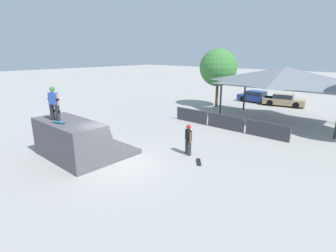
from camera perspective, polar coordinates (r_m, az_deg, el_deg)
name	(u,v)px	position (r m, az deg, el deg)	size (l,w,h in m)	color
ground_plane	(116,164)	(13.69, -11.17, -8.05)	(160.00, 160.00, 0.00)	#A3A09B
quarter_pipe_ramp	(77,141)	(14.83, -19.25, -3.08)	(4.45, 3.97, 2.05)	#565459
skater_on_deck	(54,101)	(14.59, -23.65, 4.98)	(0.76, 0.38, 1.76)	#2D2D33
skateboard_on_deck	(59,122)	(14.08, -22.61, 0.77)	(0.80, 0.39, 0.09)	silver
bystander_walking	(188,137)	(14.31, 4.46, -2.42)	(0.63, 0.43, 1.71)	#2D2D33
skateboard_on_ground	(199,162)	(13.61, 6.71, -7.72)	(0.67, 0.74, 0.09)	green
barrier_fence	(225,122)	(19.62, 12.37, 0.82)	(9.12, 0.12, 1.05)	#3D3D42
pavilion_shelter	(285,77)	(22.82, 24.09, 9.79)	(10.14, 5.25, 4.38)	#2D2D33
tree_far_back	(218,68)	(27.35, 10.87, 12.36)	(3.73, 3.73, 5.85)	brown
parked_car_blue	(257,97)	(31.36, 18.72, 6.00)	(4.23, 2.01, 1.27)	navy
parked_car_tan	(284,100)	(30.21, 23.91, 5.14)	(4.33, 2.38, 1.27)	tan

